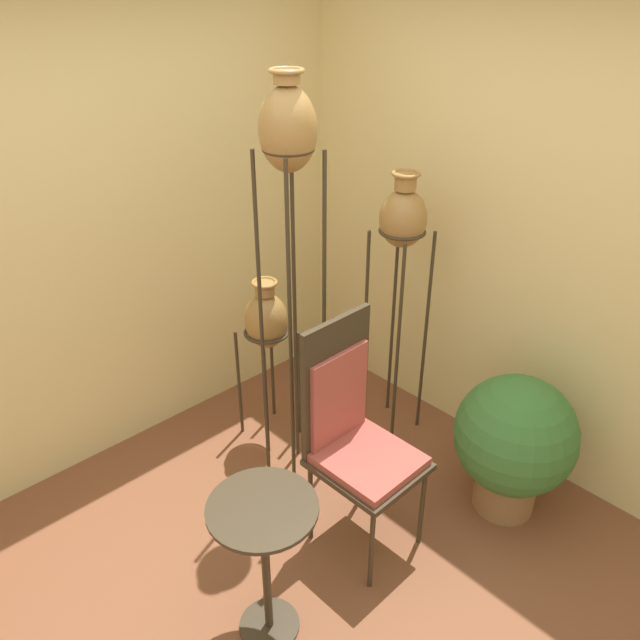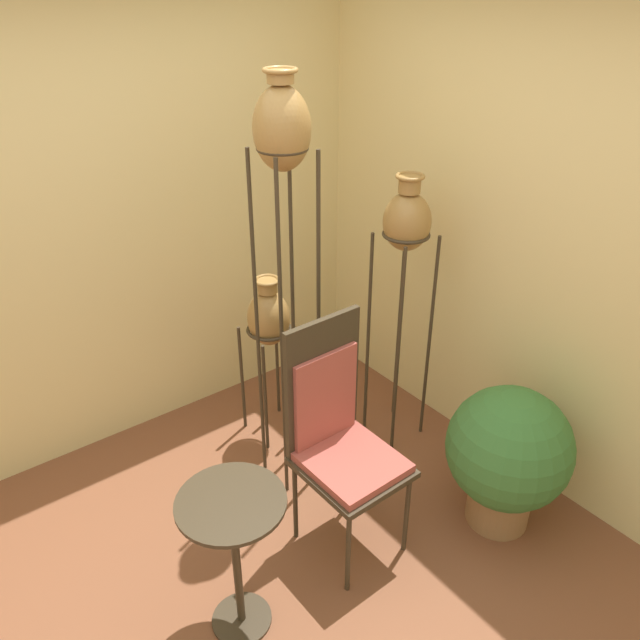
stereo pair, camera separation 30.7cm
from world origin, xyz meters
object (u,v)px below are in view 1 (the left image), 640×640
vase_stand_tall (288,152)px  side_table (264,543)px  potted_plant (514,440)px  vase_stand_medium (403,227)px  vase_stand_short (266,323)px  chair (353,429)px

vase_stand_tall → side_table: 1.66m
vase_stand_tall → potted_plant: (0.65, -0.96, -1.41)m
vase_stand_tall → vase_stand_medium: size_ratio=1.34×
vase_stand_tall → vase_stand_short: vase_stand_tall is taller
vase_stand_short → chair: 0.93m
vase_stand_short → chair: bearing=-102.9°
vase_stand_short → chair: (-0.21, -0.90, -0.13)m
vase_stand_tall → side_table: (-0.74, -0.65, -1.33)m
vase_stand_medium → chair: size_ratio=1.36×
side_table → vase_stand_medium: bearing=21.3°
vase_stand_medium → vase_stand_short: size_ratio=1.56×
vase_stand_tall → potted_plant: vase_stand_tall is taller
potted_plant → side_table: bearing=167.4°
chair → side_table: 0.69m
vase_stand_tall → side_table: bearing=-138.4°
potted_plant → chair: bearing=148.1°
vase_stand_medium → chair: 1.14m
vase_stand_tall → vase_stand_medium: bearing=-6.4°
vase_stand_medium → side_table: size_ratio=2.25×
chair → potted_plant: 0.88m
vase_stand_short → chair: chair is taller
side_table → potted_plant: (1.39, -0.31, -0.08)m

